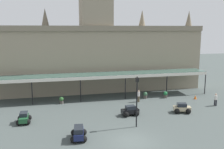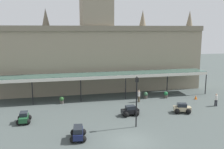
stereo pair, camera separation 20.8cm
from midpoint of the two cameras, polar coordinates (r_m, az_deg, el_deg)
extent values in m
plane|color=#434C4A|center=(23.93, 4.60, -14.82)|extent=(140.00, 140.00, 0.00)
cube|color=gray|center=(41.35, -3.35, 3.59)|extent=(34.60, 5.04, 10.57)
cube|color=gray|center=(38.42, -2.79, 10.38)|extent=(34.60, 0.30, 0.80)
cone|color=#6E6554|center=(40.61, -14.63, 12.46)|extent=(1.10, 1.10, 2.60)
cone|color=#6E6554|center=(43.01, 7.10, 12.58)|extent=(1.10, 1.10, 2.60)
cone|color=#6E6554|center=(46.52, 17.27, 12.03)|extent=(1.10, 1.10, 2.60)
cube|color=#38564C|center=(37.01, -2.17, 0.07)|extent=(32.47, 3.20, 0.16)
cube|color=silver|center=(35.50, -1.70, -0.70)|extent=(32.47, 0.12, 0.44)
cylinder|color=black|center=(35.56, -17.39, -3.82)|extent=(0.14, 0.14, 3.46)
cylinder|color=black|center=(35.55, -6.89, -3.42)|extent=(0.14, 0.14, 3.46)
cylinder|color=black|center=(36.71, 3.26, -2.91)|extent=(0.14, 0.14, 3.46)
cylinder|color=black|center=(38.93, 12.51, -2.38)|extent=(0.14, 0.14, 3.46)
cylinder|color=black|center=(42.05, 20.57, -1.85)|extent=(0.14, 0.14, 3.46)
cube|color=#1E512D|center=(29.52, -19.10, -9.29)|extent=(0.88, 2.05, 0.50)
cube|color=#1E232B|center=(29.42, -19.14, -8.41)|extent=(0.80, 1.10, 0.42)
sphere|color=black|center=(28.91, -18.35, -10.09)|extent=(0.64, 0.64, 0.64)
sphere|color=black|center=(29.02, -20.10, -10.12)|extent=(0.64, 0.64, 0.64)
sphere|color=black|center=(30.17, -18.09, -9.21)|extent=(0.64, 0.64, 0.64)
sphere|color=black|center=(30.28, -19.77, -9.24)|extent=(0.64, 0.64, 0.64)
cube|color=#19214C|center=(24.29, -7.41, -13.06)|extent=(1.12, 2.33, 0.55)
cube|color=#1E232B|center=(23.92, -7.44, -12.15)|extent=(0.98, 1.63, 0.45)
sphere|color=black|center=(25.11, -8.42, -12.84)|extent=(0.64, 0.64, 0.64)
sphere|color=black|center=(25.09, -6.32, -12.81)|extent=(0.64, 0.64, 0.64)
sphere|color=black|center=(23.69, -8.54, -14.32)|extent=(0.64, 0.64, 0.64)
sphere|color=black|center=(23.67, -6.29, -14.28)|extent=(0.64, 0.64, 0.64)
cube|color=tan|center=(32.24, 15.75, -7.43)|extent=(2.22, 1.43, 0.50)
cube|color=#1E232B|center=(32.10, 15.70, -6.65)|extent=(1.28, 1.08, 0.42)
sphere|color=black|center=(32.86, 16.75, -7.51)|extent=(0.64, 0.64, 0.64)
sphere|color=black|center=(32.04, 17.08, -7.99)|extent=(0.64, 0.64, 0.64)
sphere|color=black|center=(32.59, 14.41, -7.54)|extent=(0.64, 0.64, 0.64)
sphere|color=black|center=(31.77, 14.68, -8.03)|extent=(0.64, 0.64, 0.64)
cube|color=black|center=(30.23, 4.28, -8.26)|extent=(2.13, 1.07, 0.50)
cube|color=#1E232B|center=(30.10, 4.38, -7.42)|extent=(1.17, 0.90, 0.42)
sphere|color=black|center=(29.67, 3.38, -9.02)|extent=(0.64, 0.64, 0.64)
sphere|color=black|center=(30.45, 2.77, -8.50)|extent=(0.64, 0.64, 0.64)
sphere|color=black|center=(30.16, 5.80, -8.73)|extent=(0.64, 0.64, 0.64)
sphere|color=black|center=(30.93, 5.14, -8.23)|extent=(0.64, 0.64, 0.64)
cylinder|color=brown|center=(35.61, 6.33, -5.58)|extent=(0.17, 0.17, 0.82)
cylinder|color=brown|center=(35.79, 6.14, -5.50)|extent=(0.17, 0.17, 0.82)
cylinder|color=silver|center=(35.51, 6.26, -4.42)|extent=(0.34, 0.34, 0.62)
sphere|color=tan|center=(35.40, 6.27, -3.76)|extent=(0.23, 0.23, 0.23)
cylinder|color=black|center=(36.42, 22.72, -5.98)|extent=(0.17, 0.17, 0.82)
cylinder|color=black|center=(36.53, 22.42, -5.92)|extent=(0.17, 0.17, 0.82)
cylinder|color=silver|center=(36.29, 22.65, -4.86)|extent=(0.34, 0.34, 0.62)
sphere|color=tan|center=(36.18, 22.70, -4.21)|extent=(0.23, 0.23, 0.23)
cylinder|color=black|center=(26.34, 5.76, -6.82)|extent=(0.13, 0.13, 4.81)
cube|color=black|center=(25.68, 5.87, -1.22)|extent=(0.30, 0.30, 0.44)
sphere|color=black|center=(25.63, 5.88, -0.61)|extent=(0.14, 0.14, 0.14)
cone|color=orange|center=(38.81, 18.56, -4.90)|extent=(0.40, 0.40, 0.59)
cylinder|color=#47423D|center=(38.38, 12.20, -4.89)|extent=(0.56, 0.56, 0.42)
sphere|color=#206B39|center=(38.27, 12.22, -4.24)|extent=(0.60, 0.60, 0.60)
cylinder|color=#47423D|center=(35.47, -11.11, -6.12)|extent=(0.56, 0.56, 0.42)
sphere|color=#2D5E2C|center=(35.35, -11.14, -5.42)|extent=(0.60, 0.60, 0.60)
cylinder|color=#47423D|center=(37.60, 7.75, -5.06)|extent=(0.56, 0.56, 0.42)
sphere|color=#376142|center=(37.49, 7.77, -4.40)|extent=(0.60, 0.60, 0.60)
camera|label=1|loc=(0.10, -89.80, 0.04)|focal=40.45mm
camera|label=2|loc=(0.10, 90.20, -0.04)|focal=40.45mm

